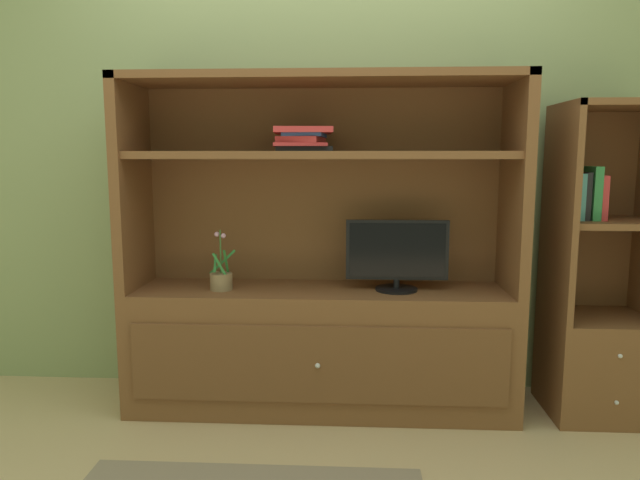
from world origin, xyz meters
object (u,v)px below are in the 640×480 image
object	(u,v)px
media_console	(321,309)
bookshelf_tall	(600,315)
tv_monitor	(397,255)
upright_book_row	(586,195)
magazine_stack	(303,139)
potted_plant	(221,280)

from	to	relation	value
media_console	bookshelf_tall	bearing A→B (deg)	0.13
media_console	tv_monitor	distance (m)	0.47
media_console	upright_book_row	distance (m)	1.38
media_console	tv_monitor	bearing A→B (deg)	-3.87
media_console	bookshelf_tall	distance (m)	1.36
tv_monitor	magazine_stack	xyz separation A→B (m)	(-0.46, 0.02, 0.55)
magazine_stack	bookshelf_tall	distance (m)	1.68
magazine_stack	bookshelf_tall	xyz separation A→B (m)	(1.45, 0.01, -0.84)
bookshelf_tall	media_console	bearing A→B (deg)	-179.87
potted_plant	upright_book_row	bearing A→B (deg)	1.74
tv_monitor	upright_book_row	world-z (taller)	upright_book_row
media_console	upright_book_row	size ratio (longest dim) A/B	7.60
media_console	upright_book_row	world-z (taller)	media_console
magazine_stack	upright_book_row	distance (m)	1.37
tv_monitor	potted_plant	world-z (taller)	tv_monitor
tv_monitor	bookshelf_tall	size ratio (longest dim) A/B	0.33
bookshelf_tall	upright_book_row	size ratio (longest dim) A/B	6.03
media_console	upright_book_row	bearing A→B (deg)	-0.36
media_console	magazine_stack	world-z (taller)	media_console
media_console	potted_plant	bearing A→B (deg)	-172.84
potted_plant	bookshelf_tall	size ratio (longest dim) A/B	0.20
media_console	magazine_stack	size ratio (longest dim) A/B	5.46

